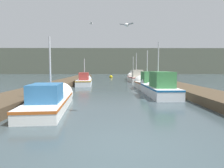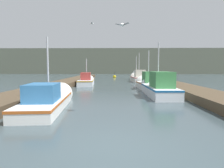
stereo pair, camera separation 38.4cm
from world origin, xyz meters
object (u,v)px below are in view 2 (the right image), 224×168
(seagull_1, at_px, (122,25))
(fishing_boat_3, at_px, (87,81))
(mooring_piling_3, at_px, (146,76))
(channel_buoy, at_px, (114,77))
(mooring_piling_1, at_px, (168,85))
(fishing_boat_5, at_px, (136,77))
(seagull_lead, at_px, (92,24))
(fishing_boat_4, at_px, (139,78))
(fishing_boat_0, at_px, (50,99))
(fishing_boat_1, at_px, (157,87))
(mooring_piling_0, at_px, (144,76))
(mooring_piling_2, at_px, (89,76))
(fishing_boat_2, at_px, (148,83))

(seagull_1, bearing_deg, fishing_boat_3, -52.35)
(mooring_piling_3, bearing_deg, channel_buoy, 114.81)
(mooring_piling_1, bearing_deg, seagull_1, -115.68)
(fishing_boat_5, distance_m, channel_buoy, 6.35)
(fishing_boat_5, height_order, seagull_lead, seagull_lead)
(fishing_boat_4, bearing_deg, mooring_piling_3, 31.74)
(fishing_boat_0, bearing_deg, fishing_boat_1, 30.10)
(fishing_boat_4, xyz_separation_m, mooring_piling_0, (1.19, 3.02, 0.11))
(seagull_1, bearing_deg, seagull_lead, -51.97)
(mooring_piling_0, bearing_deg, fishing_boat_3, -133.68)
(mooring_piling_1, distance_m, mooring_piling_2, 18.50)
(fishing_boat_3, height_order, fishing_boat_4, fishing_boat_4)
(mooring_piling_0, xyz_separation_m, channel_buoy, (-4.48, 7.53, -0.42))
(mooring_piling_2, distance_m, seagull_1, 25.13)
(fishing_boat_5, relative_size, channel_buoy, 5.36)
(fishing_boat_2, relative_size, seagull_1, 8.35)
(fishing_boat_0, distance_m, mooring_piling_2, 22.86)
(mooring_piling_3, relative_size, seagull_lead, 2.34)
(fishing_boat_1, height_order, mooring_piling_0, fishing_boat_1)
(fishing_boat_3, bearing_deg, fishing_boat_1, -57.26)
(mooring_piling_3, bearing_deg, fishing_boat_0, -112.23)
(mooring_piling_2, relative_size, seagull_lead, 1.94)
(channel_buoy, bearing_deg, mooring_piling_0, -59.28)
(fishing_boat_5, height_order, mooring_piling_2, fishing_boat_5)
(fishing_boat_0, relative_size, fishing_boat_4, 1.38)
(fishing_boat_2, xyz_separation_m, mooring_piling_0, (1.35, 11.74, 0.12))
(fishing_boat_2, distance_m, mooring_piling_2, 16.09)
(fishing_boat_5, relative_size, mooring_piling_0, 5.05)
(fishing_boat_1, distance_m, mooring_piling_3, 13.85)
(mooring_piling_1, xyz_separation_m, seagull_1, (-3.88, -8.08, 2.98))
(seagull_lead, bearing_deg, fishing_boat_4, -28.62)
(fishing_boat_0, bearing_deg, mooring_piling_3, 62.51)
(seagull_lead, bearing_deg, mooring_piling_3, -31.72)
(fishing_boat_3, height_order, channel_buoy, fishing_boat_3)
(fishing_boat_5, relative_size, mooring_piling_3, 4.59)
(channel_buoy, bearing_deg, mooring_piling_3, -65.19)
(fishing_boat_1, relative_size, seagull_lead, 11.08)
(fishing_boat_1, height_order, seagull_lead, seagull_lead)
(fishing_boat_1, distance_m, fishing_boat_4, 12.90)
(seagull_lead, bearing_deg, fishing_boat_1, -121.48)
(fishing_boat_0, bearing_deg, seagull_1, -31.69)
(fishing_boat_3, relative_size, mooring_piling_3, 4.42)
(fishing_boat_1, relative_size, mooring_piling_1, 5.83)
(fishing_boat_2, relative_size, fishing_boat_4, 1.02)
(fishing_boat_5, bearing_deg, fishing_boat_3, -122.74)
(fishing_boat_1, xyz_separation_m, seagull_1, (-2.61, -5.97, 2.98))
(fishing_boat_0, relative_size, fishing_boat_5, 1.04)
(fishing_boat_4, xyz_separation_m, seagull_1, (-2.78, -18.87, 3.03))
(fishing_boat_3, xyz_separation_m, seagull_1, (3.46, -14.10, 3.10))
(mooring_piling_0, bearing_deg, seagull_1, -100.29)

